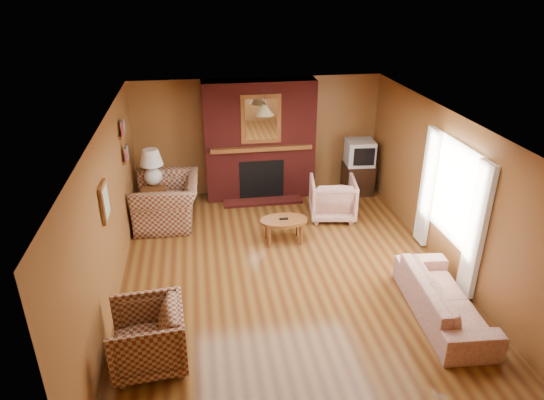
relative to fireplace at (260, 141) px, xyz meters
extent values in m
plane|color=#4D2710|center=(0.00, -2.98, -1.18)|extent=(6.50, 6.50, 0.00)
plane|color=white|center=(0.00, -2.98, 1.22)|extent=(6.50, 6.50, 0.00)
plane|color=brown|center=(0.00, 0.27, 0.02)|extent=(6.50, 0.00, 6.50)
plane|color=brown|center=(0.00, -6.23, 0.02)|extent=(6.50, 0.00, 6.50)
plane|color=brown|center=(-2.50, -2.98, 0.02)|extent=(0.00, 6.50, 6.50)
plane|color=brown|center=(2.50, -2.98, 0.02)|extent=(0.00, 6.50, 6.50)
cube|color=#531412|center=(0.00, 0.02, 0.02)|extent=(2.20, 0.50, 2.40)
cube|color=black|center=(0.00, -0.21, -0.73)|extent=(0.90, 0.06, 0.80)
cube|color=#531412|center=(0.00, -0.38, -1.15)|extent=(1.60, 0.35, 0.06)
cube|color=brown|center=(0.00, -0.25, -0.06)|extent=(2.00, 0.18, 0.08)
cube|color=brown|center=(0.00, -0.22, 0.52)|extent=(0.78, 0.05, 0.95)
cube|color=white|center=(0.00, -0.25, 0.52)|extent=(0.62, 0.02, 0.80)
cube|color=beige|center=(2.44, -3.93, -0.13)|extent=(0.08, 0.35, 2.00)
cube|color=beige|center=(2.44, -2.43, -0.13)|extent=(0.08, 0.35, 2.00)
cube|color=white|center=(2.48, -3.18, 0.12)|extent=(0.03, 1.10, 1.50)
cube|color=brown|center=(-2.47, -1.08, 0.17)|extent=(0.06, 0.55, 0.04)
cube|color=brown|center=(-2.47, -1.08, 0.62)|extent=(0.06, 0.55, 0.04)
cube|color=brown|center=(-2.47, -3.28, 0.37)|extent=(0.04, 0.40, 0.50)
cube|color=beige|center=(-2.44, -3.28, 0.37)|extent=(0.01, 0.32, 0.42)
cylinder|color=black|center=(0.00, -0.68, 1.04)|extent=(0.01, 0.01, 0.35)
cone|color=#BC7D4B|center=(0.00, -0.68, 0.82)|extent=(0.36, 0.36, 0.18)
imported|color=#5E2018|center=(-1.85, -0.94, -0.75)|extent=(1.20, 1.36, 0.86)
imported|color=#5E2018|center=(-1.95, -4.61, -0.79)|extent=(0.92, 0.90, 0.79)
imported|color=beige|center=(1.90, -4.33, -0.90)|extent=(0.89, 1.97, 0.56)
imported|color=beige|center=(1.22, -1.20, -0.79)|extent=(0.96, 0.98, 0.78)
ellipsoid|color=brown|center=(0.14, -1.99, -0.78)|extent=(0.82, 0.51, 0.05)
cube|color=black|center=(0.14, -1.99, -0.75)|extent=(0.15, 0.05, 0.02)
cylinder|color=brown|center=(0.41, -1.83, -0.99)|extent=(0.05, 0.05, 0.38)
cylinder|color=brown|center=(-0.14, -1.83, -0.99)|extent=(0.05, 0.05, 0.38)
cylinder|color=brown|center=(0.41, -2.15, -0.99)|extent=(0.05, 0.05, 0.38)
cylinder|color=brown|center=(-0.14, -2.15, -0.99)|extent=(0.05, 0.05, 0.38)
cube|color=brown|center=(-2.10, -0.53, -0.88)|extent=(0.46, 0.46, 0.60)
sphere|color=silver|center=(-2.10, -0.53, -0.41)|extent=(0.34, 0.34, 0.34)
cylinder|color=black|center=(-2.10, -0.53, -0.22)|extent=(0.03, 0.03, 0.11)
cone|color=white|center=(-2.10, -0.53, -0.03)|extent=(0.43, 0.43, 0.30)
cube|color=black|center=(2.05, -0.18, -0.86)|extent=(0.60, 0.55, 0.64)
cube|color=#AEB1B6|center=(2.05, -0.18, -0.28)|extent=(0.60, 0.58, 0.51)
cube|color=black|center=(2.05, -0.46, -0.28)|extent=(0.43, 0.06, 0.36)
camera|label=1|loc=(-1.21, -9.22, 3.04)|focal=32.00mm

